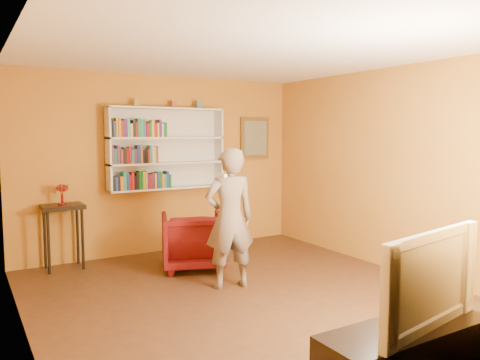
% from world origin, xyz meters
% --- Properties ---
extents(room_shell, '(5.30, 5.80, 2.88)m').
position_xyz_m(room_shell, '(0.00, 0.00, 1.02)').
color(room_shell, '#3F2514').
rests_on(room_shell, ground).
extents(bookshelf, '(1.80, 0.29, 1.23)m').
position_xyz_m(bookshelf, '(0.00, 2.41, 1.59)').
color(bookshelf, silver).
rests_on(bookshelf, room_shell).
extents(books_row_lower, '(0.87, 0.19, 0.27)m').
position_xyz_m(books_row_lower, '(-0.42, 2.30, 1.13)').
color(books_row_lower, black).
rests_on(books_row_lower, bookshelf).
extents(books_row_middle, '(0.67, 0.19, 0.27)m').
position_xyz_m(books_row_middle, '(-0.53, 2.30, 1.51)').
color(books_row_middle, '#502165').
rests_on(books_row_middle, bookshelf).
extents(books_row_upper, '(0.82, 0.19, 0.27)m').
position_xyz_m(books_row_upper, '(-0.47, 2.30, 1.89)').
color(books_row_upper, black).
rests_on(books_row_upper, bookshelf).
extents(ornament_left, '(0.07, 0.07, 0.10)m').
position_xyz_m(ornament_left, '(-0.46, 2.35, 2.27)').
color(ornament_left, olive).
rests_on(ornament_left, bookshelf).
extents(ornament_centre, '(0.07, 0.07, 0.10)m').
position_xyz_m(ornament_centre, '(0.12, 2.35, 2.26)').
color(ornament_centre, '#953F31').
rests_on(ornament_centre, bookshelf).
extents(ornament_right, '(0.08, 0.08, 0.11)m').
position_xyz_m(ornament_right, '(0.54, 2.35, 2.27)').
color(ornament_right, '#486679').
rests_on(ornament_right, bookshelf).
extents(framed_painting, '(0.55, 0.05, 0.70)m').
position_xyz_m(framed_painting, '(1.65, 2.46, 1.75)').
color(framed_painting, brown).
rests_on(framed_painting, room_shell).
extents(console_table, '(0.54, 0.41, 0.88)m').
position_xyz_m(console_table, '(-1.54, 2.25, 0.73)').
color(console_table, black).
rests_on(console_table, ground).
extents(ruby_lustre, '(0.17, 0.17, 0.27)m').
position_xyz_m(ruby_lustre, '(-1.54, 2.25, 1.08)').
color(ruby_lustre, maroon).
rests_on(ruby_lustre, console_table).
extents(armchair, '(1.05, 1.06, 0.76)m').
position_xyz_m(armchair, '(-0.04, 1.38, 0.38)').
color(armchair, '#4A050A').
rests_on(armchair, ground).
extents(person, '(0.67, 0.50, 1.66)m').
position_xyz_m(person, '(0.00, 0.44, 0.83)').
color(person, '#736354').
rests_on(person, ground).
extents(game_remote, '(0.04, 0.15, 0.04)m').
position_xyz_m(game_remote, '(-0.24, 0.17, 1.37)').
color(game_remote, white).
rests_on(game_remote, person).
extents(television, '(1.16, 0.35, 0.66)m').
position_xyz_m(television, '(-0.08, -2.25, 0.86)').
color(television, black).
rests_on(television, tv_cabinet).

